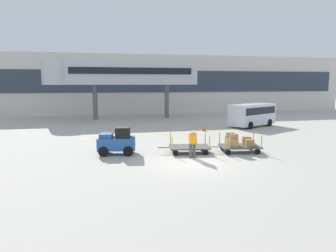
{
  "coord_description": "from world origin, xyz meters",
  "views": [
    {
      "loc": [
        -4.39,
        -14.36,
        4.08
      ],
      "look_at": [
        -0.38,
        4.05,
        1.36
      ],
      "focal_mm": 32.18,
      "sensor_mm": 36.0,
      "label": 1
    }
  ],
  "objects_px": {
    "baggage_cart_middle": "(239,143)",
    "shuttle_van": "(252,113)",
    "baggage_cart_lead": "(189,147)",
    "baggage_handler": "(193,143)",
    "baggage_tug": "(117,141)",
    "safety_cone_near": "(204,128)"
  },
  "relations": [
    {
      "from": "baggage_cart_middle",
      "to": "shuttle_van",
      "type": "bearing_deg",
      "value": 58.48
    },
    {
      "from": "baggage_cart_lead",
      "to": "baggage_handler",
      "type": "bearing_deg",
      "value": -97.65
    },
    {
      "from": "baggage_tug",
      "to": "shuttle_van",
      "type": "height_order",
      "value": "shuttle_van"
    },
    {
      "from": "baggage_cart_lead",
      "to": "baggage_tug",
      "type": "bearing_deg",
      "value": 171.67
    },
    {
      "from": "baggage_handler",
      "to": "safety_cone_near",
      "type": "bearing_deg",
      "value": 67.33
    },
    {
      "from": "baggage_cart_lead",
      "to": "shuttle_van",
      "type": "xyz_separation_m",
      "value": [
        8.78,
        9.12,
        0.89
      ]
    },
    {
      "from": "shuttle_van",
      "to": "safety_cone_near",
      "type": "relative_size",
      "value": 9.35
    },
    {
      "from": "safety_cone_near",
      "to": "shuttle_van",
      "type": "bearing_deg",
      "value": 16.39
    },
    {
      "from": "baggage_handler",
      "to": "safety_cone_near",
      "type": "xyz_separation_m",
      "value": [
        3.67,
        8.78,
        -0.59
      ]
    },
    {
      "from": "baggage_handler",
      "to": "shuttle_van",
      "type": "height_order",
      "value": "shuttle_van"
    },
    {
      "from": "baggage_cart_lead",
      "to": "baggage_cart_middle",
      "type": "relative_size",
      "value": 1.0
    },
    {
      "from": "baggage_cart_lead",
      "to": "baggage_cart_middle",
      "type": "xyz_separation_m",
      "value": [
        2.93,
        -0.42,
        0.2
      ]
    },
    {
      "from": "safety_cone_near",
      "to": "baggage_cart_middle",
      "type": "bearing_deg",
      "value": -94.09
    },
    {
      "from": "baggage_tug",
      "to": "shuttle_van",
      "type": "distance_m",
      "value": 15.46
    },
    {
      "from": "baggage_cart_middle",
      "to": "baggage_handler",
      "type": "relative_size",
      "value": 1.97
    },
    {
      "from": "baggage_cart_lead",
      "to": "baggage_cart_middle",
      "type": "bearing_deg",
      "value": -8.17
    },
    {
      "from": "baggage_cart_lead",
      "to": "shuttle_van",
      "type": "relative_size",
      "value": 0.6
    },
    {
      "from": "baggage_tug",
      "to": "safety_cone_near",
      "type": "height_order",
      "value": "baggage_tug"
    },
    {
      "from": "baggage_tug",
      "to": "baggage_handler",
      "type": "distance_m",
      "value": 4.35
    },
    {
      "from": "baggage_handler",
      "to": "baggage_cart_middle",
      "type": "bearing_deg",
      "value": 14.35
    },
    {
      "from": "baggage_tug",
      "to": "baggage_handler",
      "type": "bearing_deg",
      "value": -24.67
    },
    {
      "from": "baggage_tug",
      "to": "safety_cone_near",
      "type": "xyz_separation_m",
      "value": [
        7.62,
        6.96,
        -0.48
      ]
    }
  ]
}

